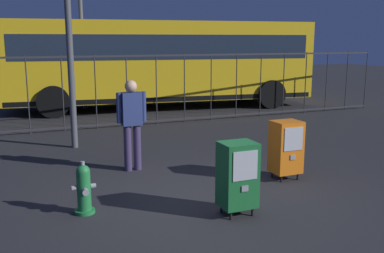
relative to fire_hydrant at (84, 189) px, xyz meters
name	(u,v)px	position (x,y,z in m)	size (l,w,h in m)	color
ground_plane	(205,201)	(1.73, -0.23, -0.35)	(60.00, 60.00, 0.00)	#262628
fire_hydrant	(84,189)	(0.00, 0.00, 0.00)	(0.33, 0.32, 0.75)	#1E7238
newspaper_box_primary	(238,175)	(1.94, -0.86, 0.22)	(0.48, 0.42, 1.02)	black
newspaper_box_secondary	(286,147)	(3.47, 0.21, 0.22)	(0.48, 0.42, 1.02)	black
pedestrian	(132,120)	(1.17, 1.75, 0.60)	(0.55, 0.22, 1.67)	#382D51
fence_barrier	(111,91)	(1.73, 5.89, 0.67)	(18.03, 0.04, 2.00)	#2D2D33
bus_near	(162,59)	(4.22, 8.89, 1.36)	(10.74, 3.88, 3.00)	gold
bus_far	(179,55)	(6.43, 12.91, 1.36)	(10.75, 3.98, 3.00)	#4C5156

